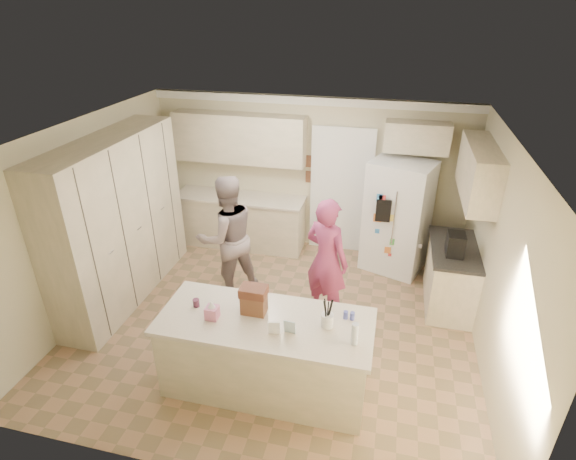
% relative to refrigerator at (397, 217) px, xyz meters
% --- Properties ---
extents(floor, '(5.20, 4.60, 0.02)m').
position_rel_refrigerator_xyz_m(floor, '(-1.50, -1.83, -0.91)').
color(floor, '#9A7454').
rests_on(floor, ground).
extents(ceiling, '(5.20, 4.60, 0.02)m').
position_rel_refrigerator_xyz_m(ceiling, '(-1.50, -1.83, 1.71)').
color(ceiling, white).
rests_on(ceiling, wall_back).
extents(wall_back, '(5.20, 0.02, 2.60)m').
position_rel_refrigerator_xyz_m(wall_back, '(-1.50, 0.48, 0.40)').
color(wall_back, beige).
rests_on(wall_back, ground).
extents(wall_front, '(5.20, 0.02, 2.60)m').
position_rel_refrigerator_xyz_m(wall_front, '(-1.50, -4.14, 0.40)').
color(wall_front, beige).
rests_on(wall_front, ground).
extents(wall_left, '(0.02, 4.60, 2.60)m').
position_rel_refrigerator_xyz_m(wall_left, '(-4.11, -1.83, 0.40)').
color(wall_left, beige).
rests_on(wall_left, ground).
extents(wall_right, '(0.02, 4.60, 2.60)m').
position_rel_refrigerator_xyz_m(wall_right, '(1.11, -1.83, 0.40)').
color(wall_right, beige).
rests_on(wall_right, ground).
extents(crown_back, '(5.20, 0.08, 0.12)m').
position_rel_refrigerator_xyz_m(crown_back, '(-1.50, 0.43, 1.63)').
color(crown_back, white).
rests_on(crown_back, wall_back).
extents(pantry_bank, '(0.60, 2.60, 2.35)m').
position_rel_refrigerator_xyz_m(pantry_bank, '(-3.80, -1.63, 0.28)').
color(pantry_bank, beige).
rests_on(pantry_bank, floor).
extents(back_base_cab, '(2.20, 0.60, 0.88)m').
position_rel_refrigerator_xyz_m(back_base_cab, '(-2.65, 0.17, -0.46)').
color(back_base_cab, beige).
rests_on(back_base_cab, floor).
extents(back_countertop, '(2.24, 0.63, 0.04)m').
position_rel_refrigerator_xyz_m(back_countertop, '(-2.65, 0.16, 0.00)').
color(back_countertop, beige).
rests_on(back_countertop, back_base_cab).
extents(back_upper_cab, '(2.20, 0.35, 0.80)m').
position_rel_refrigerator_xyz_m(back_upper_cab, '(-2.65, 0.29, 1.00)').
color(back_upper_cab, beige).
rests_on(back_upper_cab, wall_back).
extents(doorway_opening, '(0.90, 0.06, 2.10)m').
position_rel_refrigerator_xyz_m(doorway_opening, '(-0.95, 0.45, 0.15)').
color(doorway_opening, black).
rests_on(doorway_opening, floor).
extents(doorway_casing, '(1.02, 0.03, 2.22)m').
position_rel_refrigerator_xyz_m(doorway_casing, '(-0.95, 0.41, 0.15)').
color(doorway_casing, white).
rests_on(doorway_casing, floor).
extents(wall_frame_upper, '(0.15, 0.02, 0.20)m').
position_rel_refrigerator_xyz_m(wall_frame_upper, '(-1.48, 0.44, 0.65)').
color(wall_frame_upper, brown).
rests_on(wall_frame_upper, wall_back).
extents(wall_frame_lower, '(0.15, 0.02, 0.20)m').
position_rel_refrigerator_xyz_m(wall_frame_lower, '(-1.48, 0.44, 0.38)').
color(wall_frame_lower, brown).
rests_on(wall_frame_lower, wall_back).
extents(refrigerator, '(1.08, 0.96, 1.80)m').
position_rel_refrigerator_xyz_m(refrigerator, '(0.00, 0.00, 0.00)').
color(refrigerator, white).
rests_on(refrigerator, floor).
extents(fridge_seam, '(0.02, 0.02, 1.78)m').
position_rel_refrigerator_xyz_m(fridge_seam, '(0.00, -0.35, 0.00)').
color(fridge_seam, gray).
rests_on(fridge_seam, refrigerator).
extents(fridge_dispenser, '(0.22, 0.03, 0.35)m').
position_rel_refrigerator_xyz_m(fridge_dispenser, '(-0.22, -0.37, 0.25)').
color(fridge_dispenser, black).
rests_on(fridge_dispenser, refrigerator).
extents(fridge_handle_l, '(0.02, 0.02, 0.85)m').
position_rel_refrigerator_xyz_m(fridge_handle_l, '(-0.05, -0.37, 0.15)').
color(fridge_handle_l, silver).
rests_on(fridge_handle_l, refrigerator).
extents(fridge_handle_r, '(0.02, 0.02, 0.85)m').
position_rel_refrigerator_xyz_m(fridge_handle_r, '(0.05, -0.37, 0.15)').
color(fridge_handle_r, silver).
rests_on(fridge_handle_r, refrigerator).
extents(over_fridge_cab, '(0.95, 0.35, 0.45)m').
position_rel_refrigerator_xyz_m(over_fridge_cab, '(0.15, 0.29, 1.20)').
color(over_fridge_cab, beige).
rests_on(over_fridge_cab, wall_back).
extents(right_base_cab, '(0.60, 1.20, 0.88)m').
position_rel_refrigerator_xyz_m(right_base_cab, '(0.80, -0.83, -0.46)').
color(right_base_cab, beige).
rests_on(right_base_cab, floor).
extents(right_countertop, '(0.63, 1.24, 0.04)m').
position_rel_refrigerator_xyz_m(right_countertop, '(0.79, -0.83, 0.00)').
color(right_countertop, '#2D2B28').
rests_on(right_countertop, right_base_cab).
extents(right_upper_cab, '(0.35, 1.50, 0.70)m').
position_rel_refrigerator_xyz_m(right_upper_cab, '(0.93, -0.63, 1.05)').
color(right_upper_cab, beige).
rests_on(right_upper_cab, wall_right).
extents(coffee_maker, '(0.22, 0.28, 0.30)m').
position_rel_refrigerator_xyz_m(coffee_maker, '(0.75, -1.03, 0.17)').
color(coffee_maker, black).
rests_on(coffee_maker, right_countertop).
extents(island_base, '(2.20, 0.90, 0.88)m').
position_rel_refrigerator_xyz_m(island_base, '(-1.30, -2.93, -0.46)').
color(island_base, beige).
rests_on(island_base, floor).
extents(island_top, '(2.28, 0.96, 0.05)m').
position_rel_refrigerator_xyz_m(island_top, '(-1.30, -2.93, 0.00)').
color(island_top, beige).
rests_on(island_top, island_base).
extents(utensil_crock, '(0.13, 0.13, 0.15)m').
position_rel_refrigerator_xyz_m(utensil_crock, '(-0.65, -2.88, 0.10)').
color(utensil_crock, white).
rests_on(utensil_crock, island_top).
extents(tissue_box, '(0.13, 0.13, 0.14)m').
position_rel_refrigerator_xyz_m(tissue_box, '(-1.85, -3.03, 0.10)').
color(tissue_box, '#D0719A').
rests_on(tissue_box, island_top).
extents(tissue_plume, '(0.08, 0.08, 0.08)m').
position_rel_refrigerator_xyz_m(tissue_plume, '(-1.85, -3.03, 0.20)').
color(tissue_plume, white).
rests_on(tissue_plume, tissue_box).
extents(dollhouse_body, '(0.26, 0.18, 0.22)m').
position_rel_refrigerator_xyz_m(dollhouse_body, '(-1.45, -2.83, 0.14)').
color(dollhouse_body, brown).
rests_on(dollhouse_body, island_top).
extents(dollhouse_roof, '(0.28, 0.20, 0.10)m').
position_rel_refrigerator_xyz_m(dollhouse_roof, '(-1.45, -2.83, 0.30)').
color(dollhouse_roof, '#592D1E').
rests_on(dollhouse_roof, dollhouse_body).
extents(jam_jar, '(0.07, 0.07, 0.09)m').
position_rel_refrigerator_xyz_m(jam_jar, '(-2.10, -2.88, 0.07)').
color(jam_jar, '#59263F').
rests_on(jam_jar, island_top).
extents(greeting_card_a, '(0.12, 0.06, 0.16)m').
position_rel_refrigerator_xyz_m(greeting_card_a, '(-1.15, -3.13, 0.11)').
color(greeting_card_a, white).
rests_on(greeting_card_a, island_top).
extents(greeting_card_b, '(0.12, 0.05, 0.16)m').
position_rel_refrigerator_xyz_m(greeting_card_b, '(-1.00, -3.08, 0.11)').
color(greeting_card_b, silver).
rests_on(greeting_card_b, island_top).
extents(water_bottle, '(0.07, 0.07, 0.24)m').
position_rel_refrigerator_xyz_m(water_bottle, '(-0.35, -3.08, 0.14)').
color(water_bottle, silver).
rests_on(water_bottle, island_top).
extents(shaker_salt, '(0.05, 0.05, 0.09)m').
position_rel_refrigerator_xyz_m(shaker_salt, '(-0.48, -2.71, 0.07)').
color(shaker_salt, '#4D55B7').
rests_on(shaker_salt, island_top).
extents(shaker_pepper, '(0.05, 0.05, 0.09)m').
position_rel_refrigerator_xyz_m(shaker_pepper, '(-0.41, -2.71, 0.07)').
color(shaker_pepper, '#4D55B7').
rests_on(shaker_pepper, island_top).
extents(teen_boy, '(1.13, 1.11, 1.84)m').
position_rel_refrigerator_xyz_m(teen_boy, '(-2.34, -1.27, 0.02)').
color(teen_boy, gray).
rests_on(teen_boy, floor).
extents(teen_girl, '(0.76, 0.66, 1.75)m').
position_rel_refrigerator_xyz_m(teen_girl, '(-0.87, -1.50, -0.02)').
color(teen_girl, '#A63160').
rests_on(teen_girl, floor).
extents(fridge_magnets, '(0.76, 0.02, 1.44)m').
position_rel_refrigerator_xyz_m(fridge_magnets, '(0.00, -0.36, 0.00)').
color(fridge_magnets, tan).
rests_on(fridge_magnets, refrigerator).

